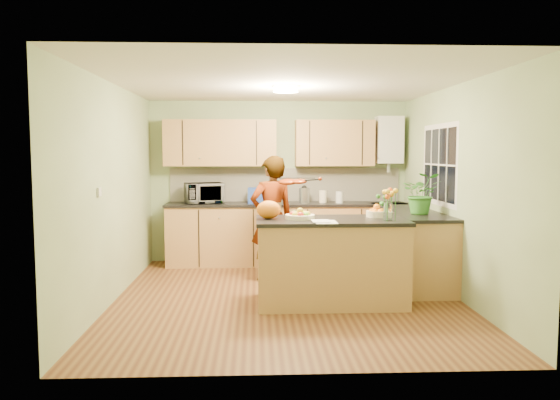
{
  "coord_description": "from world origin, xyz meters",
  "views": [
    {
      "loc": [
        -0.36,
        -6.31,
        1.71
      ],
      "look_at": [
        -0.06,
        0.5,
        1.11
      ],
      "focal_mm": 35.0,
      "sensor_mm": 36.0,
      "label": 1
    }
  ],
  "objects": [
    {
      "name": "back_counter",
      "position": [
        0.1,
        1.95,
        0.47
      ],
      "size": [
        3.64,
        0.62,
        0.94
      ],
      "color": "#AA7344",
      "rests_on": "floor"
    },
    {
      "name": "wall_front",
      "position": [
        0.0,
        -2.25,
        1.25
      ],
      "size": [
        4.0,
        0.02,
        2.5
      ],
      "primitive_type": "cube",
      "color": "gray",
      "rests_on": "floor"
    },
    {
      "name": "ceiling",
      "position": [
        0.0,
        0.0,
        2.5
      ],
      "size": [
        4.0,
        4.5,
        0.02
      ],
      "primitive_type": "cube",
      "color": "silver",
      "rests_on": "wall_back"
    },
    {
      "name": "wall_left",
      "position": [
        -2.0,
        0.0,
        1.25
      ],
      "size": [
        0.02,
        4.5,
        2.5
      ],
      "primitive_type": "cube",
      "color": "gray",
      "rests_on": "floor"
    },
    {
      "name": "window_right",
      "position": [
        1.99,
        0.6,
        1.55
      ],
      "size": [
        0.01,
        1.3,
        1.05
      ],
      "color": "silver",
      "rests_on": "wall_right"
    },
    {
      "name": "jar_cream",
      "position": [
        0.67,
        2.0,
        1.03
      ],
      "size": [
        0.13,
        0.13,
        0.18
      ],
      "primitive_type": "cylinder",
      "rotation": [
        0.0,
        0.0,
        0.15
      ],
      "color": "#F7E8C5",
      "rests_on": "back_counter"
    },
    {
      "name": "violin",
      "position": [
        0.05,
        0.66,
        1.33
      ],
      "size": [
        0.68,
        0.59,
        0.17
      ],
      "primitive_type": null,
      "rotation": [
        0.17,
        0.0,
        -0.61
      ],
      "color": "#4B1204",
      "rests_on": "violinist"
    },
    {
      "name": "ceiling_lamp",
      "position": [
        0.0,
        0.3,
        2.46
      ],
      "size": [
        0.3,
        0.3,
        0.07
      ],
      "color": "#FFEABF",
      "rests_on": "ceiling"
    },
    {
      "name": "light_switch",
      "position": [
        -1.99,
        -0.6,
        1.3
      ],
      "size": [
        0.02,
        0.09,
        0.09
      ],
      "primitive_type": "cube",
      "color": "silver",
      "rests_on": "wall_left"
    },
    {
      "name": "splashback",
      "position": [
        0.1,
        2.23,
        1.2
      ],
      "size": [
        3.6,
        0.02,
        0.52
      ],
      "primitive_type": "cube",
      "color": "white",
      "rests_on": "back_counter"
    },
    {
      "name": "flower_vase",
      "position": [
        1.08,
        -0.45,
        1.25
      ],
      "size": [
        0.23,
        0.23,
        0.43
      ],
      "rotation": [
        0.0,
        0.0,
        0.11
      ],
      "color": "silver",
      "rests_on": "peninsula_island"
    },
    {
      "name": "jar_white",
      "position": [
        0.91,
        1.9,
        1.03
      ],
      "size": [
        0.12,
        0.12,
        0.17
      ],
      "primitive_type": "cylinder",
      "rotation": [
        0.0,
        0.0,
        0.11
      ],
      "color": "silver",
      "rests_on": "back_counter"
    },
    {
      "name": "kettle",
      "position": [
        0.38,
        1.97,
        1.07
      ],
      "size": [
        0.16,
        0.16,
        0.31
      ],
      "rotation": [
        0.0,
        0.0,
        0.06
      ],
      "color": "#ADADB2",
      "rests_on": "back_counter"
    },
    {
      "name": "wall_back",
      "position": [
        0.0,
        2.25,
        1.25
      ],
      "size": [
        4.0,
        0.02,
        2.5
      ],
      "primitive_type": "cube",
      "color": "gray",
      "rests_on": "floor"
    },
    {
      "name": "potted_plant",
      "position": [
        1.7,
        0.36,
        1.2
      ],
      "size": [
        0.55,
        0.51,
        0.52
      ],
      "primitive_type": "imported",
      "rotation": [
        0.0,
        0.0,
        -0.25
      ],
      "color": "#357C29",
      "rests_on": "right_counter"
    },
    {
      "name": "violinist",
      "position": [
        -0.15,
        0.88,
        0.83
      ],
      "size": [
        0.71,
        0.59,
        1.66
      ],
      "primitive_type": "imported",
      "rotation": [
        0.0,
        0.0,
        3.5
      ],
      "color": "#D9A085",
      "rests_on": "floor"
    },
    {
      "name": "boiler",
      "position": [
        1.7,
        2.09,
        1.9
      ],
      "size": [
        0.4,
        0.3,
        0.86
      ],
      "color": "silver",
      "rests_on": "wall_back"
    },
    {
      "name": "upper_cabinets",
      "position": [
        -0.18,
        2.08,
        1.85
      ],
      "size": [
        3.2,
        0.34,
        0.7
      ],
      "color": "#AA7344",
      "rests_on": "wall_back"
    },
    {
      "name": "peninsula_island",
      "position": [
        0.48,
        -0.27,
        0.48
      ],
      "size": [
        1.68,
        0.86,
        0.96
      ],
      "color": "#AA7344",
      "rests_on": "floor"
    },
    {
      "name": "right_counter",
      "position": [
        1.7,
        0.85,
        0.47
      ],
      "size": [
        0.62,
        2.24,
        0.94
      ],
      "color": "#AA7344",
      "rests_on": "floor"
    },
    {
      "name": "blue_box",
      "position": [
        -0.33,
        1.93,
        1.06
      ],
      "size": [
        0.3,
        0.23,
        0.24
      ],
      "primitive_type": "cube",
      "rotation": [
        0.0,
        0.0,
        -0.05
      ],
      "color": "#203B95",
      "rests_on": "back_counter"
    },
    {
      "name": "fruit_dish",
      "position": [
        0.13,
        -0.27,
        1.01
      ],
      "size": [
        0.33,
        0.33,
        0.12
      ],
      "color": "#F7E8C5",
      "rests_on": "peninsula_island"
    },
    {
      "name": "orange_bag",
      "position": [
        -0.22,
        -0.22,
        1.07
      ],
      "size": [
        0.33,
        0.31,
        0.21
      ],
      "primitive_type": "ellipsoid",
      "rotation": [
        0.0,
        0.0,
        -0.35
      ],
      "color": "orange",
      "rests_on": "peninsula_island"
    },
    {
      "name": "wall_right",
      "position": [
        2.0,
        0.0,
        1.25
      ],
      "size": [
        0.02,
        4.5,
        2.5
      ],
      "primitive_type": "cube",
      "color": "gray",
      "rests_on": "floor"
    },
    {
      "name": "orange_bowl",
      "position": [
        1.03,
        -0.12,
        1.02
      ],
      "size": [
        0.24,
        0.24,
        0.14
      ],
      "color": "#F7E8C5",
      "rests_on": "peninsula_island"
    },
    {
      "name": "microwave",
      "position": [
        -1.14,
        1.96,
        1.09
      ],
      "size": [
        0.64,
        0.52,
        0.31
      ],
      "primitive_type": "imported",
      "rotation": [
        0.0,
        0.0,
        0.3
      ],
      "color": "silver",
      "rests_on": "back_counter"
    },
    {
      "name": "floor",
      "position": [
        0.0,
        0.0,
        0.0
      ],
      "size": [
        4.5,
        4.5,
        0.0
      ],
      "primitive_type": "plane",
      "color": "#512A17",
      "rests_on": "ground"
    },
    {
      "name": "papers",
      "position": [
        0.38,
        -0.57,
        0.97
      ],
      "size": [
        0.23,
        0.32,
        0.01
      ],
      "primitive_type": "cube",
      "color": "white",
      "rests_on": "peninsula_island"
    }
  ]
}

